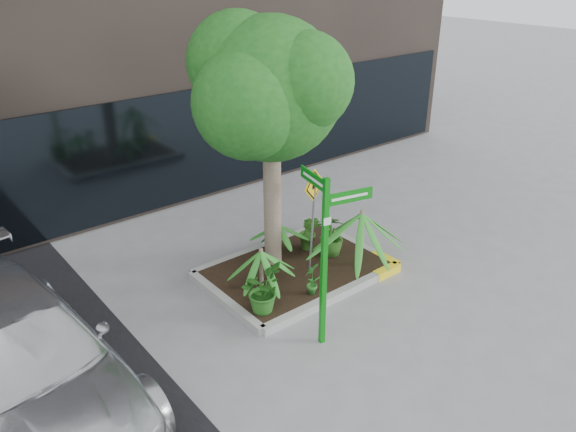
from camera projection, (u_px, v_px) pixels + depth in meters
ground at (298, 284)px, 10.24m from camera, size 80.00×80.00×0.00m
planter at (298, 269)px, 10.52m from camera, size 3.35×2.36×0.15m
tree at (270, 90)px, 9.32m from camera, size 3.12×2.77×4.68m
palm_front at (362, 214)px, 10.12m from camera, size 1.28×1.28×1.42m
palm_left at (261, 251)px, 9.56m from camera, size 0.87×0.87×0.97m
palm_back at (279, 226)px, 10.79m from camera, size 0.69×0.69×0.77m
parked_car at (17, 358)px, 7.25m from camera, size 2.55×5.32×1.50m
shrub_a at (262, 290)px, 9.10m from camera, size 0.98×0.98×0.77m
shrub_b at (331, 235)px, 10.78m from camera, size 0.65×0.65×0.83m
shrub_c at (312, 278)px, 9.57m from camera, size 0.43×0.43×0.60m
shrub_d at (309, 232)px, 10.98m from camera, size 0.56×0.56×0.75m
street_sign_post at (326, 244)px, 8.08m from camera, size 0.79×0.92×2.73m
cattle_sign at (313, 203)px, 9.83m from camera, size 0.59×0.21×2.00m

